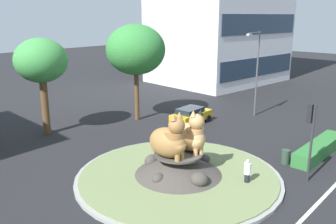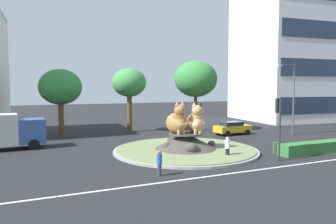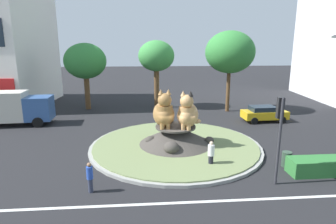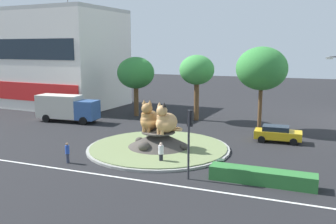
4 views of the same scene
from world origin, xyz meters
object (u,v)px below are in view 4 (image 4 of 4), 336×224
Objects in this scene: cat_statue_tabby at (149,119)px; pedestrian_white_shirt at (161,153)px; cat_statue_calico at (166,121)px; sedan_on_far_lane at (277,133)px; traffic_light_mast at (189,131)px; litter_bin at (220,166)px; shophouse_block at (48,58)px; pedestrian_blue_shirt at (67,152)px; third_tree_left at (262,69)px; broadleaf_tree_behind_island at (197,71)px; second_tree_near_tower at (136,73)px; delivery_box_truck at (67,107)px.

pedestrian_white_shirt is (2.51, -3.52, -1.69)m from cat_statue_tabby.
cat_statue_calico is 10.61m from sedan_on_far_lane.
litter_bin is (1.62, 1.93, -2.72)m from traffic_light_mast.
cat_statue_calico is 31.05m from shophouse_block.
sedan_on_far_lane is at bearing -157.03° from pedestrian_blue_shirt.
pedestrian_blue_shirt is 0.37× the size of sedan_on_far_lane.
shophouse_block is 2.59× the size of third_tree_left.
third_tree_left reaches higher than cat_statue_calico.
broadleaf_tree_behind_island is 4.93× the size of pedestrian_blue_shirt.
pedestrian_blue_shirt is (-9.36, -0.20, -2.35)m from traffic_light_mast.
third_tree_left is at bearing -6.64° from traffic_light_mast.
pedestrian_blue_shirt is (3.75, -18.87, -4.49)m from second_tree_near_tower.
cat_statue_tabby is at bearing 151.90° from litter_bin.
second_tree_near_tower is 4.74× the size of pedestrian_blue_shirt.
third_tree_left is 21.95m from delivery_box_truck.
cat_statue_tabby is at bearing -84.27° from cat_statue_calico.
broadleaf_tree_behind_island is 7.99m from third_tree_left.
litter_bin is (7.00, -3.74, -2.07)m from cat_statue_tabby.
third_tree_left is 20.90m from pedestrian_blue_shirt.
cat_statue_tabby is 0.38× the size of second_tree_near_tower.
traffic_light_mast is 16.75m from third_tree_left.
cat_statue_tabby is 15.09m from delivery_box_truck.
sedan_on_far_lane is at bearing 144.56° from cat_statue_calico.
broadleaf_tree_behind_island is 1.82× the size of sedan_on_far_lane.
second_tree_near_tower reaches higher than pedestrian_blue_shirt.
sedan_on_far_lane is at bearing -89.78° from pedestrian_white_shirt.
shophouse_block reaches higher than delivery_box_truck.
shophouse_block is at bearing 132.83° from delivery_box_truck.
broadleaf_tree_behind_island reaches higher than pedestrian_blue_shirt.
litter_bin is at bearing -48.65° from second_tree_near_tower.
broadleaf_tree_behind_island is 8.43× the size of litter_bin.
shophouse_block is at bearing 167.22° from second_tree_near_tower.
broadleaf_tree_behind_island is at bearing 21.41° from delivery_box_truck.
pedestrian_white_shirt reaches higher than pedestrian_blue_shirt.
shophouse_block is at bearing -127.53° from cat_statue_tabby.
cat_statue_calico is 6.61m from traffic_light_mast.
third_tree_left is 2.04× the size of sedan_on_far_lane.
shophouse_block is 37.69m from litter_bin.
pedestrian_white_shirt is at bearing -33.85° from shophouse_block.
second_tree_near_tower is 9.25m from delivery_box_truck.
pedestrian_white_shirt is at bearing 32.39° from cat_statue_calico.
pedestrian_blue_shirt reaches higher than sedan_on_far_lane.
sedan_on_far_lane is at bearing -13.83° from shophouse_block.
cat_statue_tabby is 1.79× the size of pedestrian_blue_shirt.
pedestrian_blue_shirt is at bearing -78.76° from second_tree_near_tower.
third_tree_left is 7.44m from sedan_on_far_lane.
second_tree_near_tower is 22.82m from litter_bin.
pedestrian_blue_shirt is (-4.02, -18.97, -4.97)m from broadleaf_tree_behind_island.
pedestrian_blue_shirt is (-11.60, -16.50, -5.48)m from third_tree_left.
delivery_box_truck is (-15.06, 7.03, -0.84)m from cat_statue_calico.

